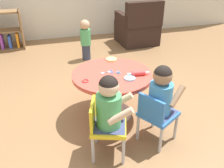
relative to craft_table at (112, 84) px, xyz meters
The scene contains 16 objects.
ground_plane 0.39m from the craft_table, ahead, with size 10.00×10.00×0.00m, color olive.
craft_table is the anchor object (origin of this frame).
child_chair_left 0.60m from the craft_table, 112.43° to the right, with size 0.38×0.38×0.54m.
seated_child_left 0.62m from the craft_table, 108.61° to the right, with size 0.41×0.37×0.51m.
child_chair_right 0.60m from the craft_table, 63.35° to the right, with size 0.41×0.41×0.54m.
seated_child_right 0.62m from the craft_table, 59.53° to the right, with size 0.43×0.41×0.51m.
armchair_dark 2.44m from the craft_table, 61.54° to the left, with size 0.75×0.76×0.85m.
toddler_standing 1.65m from the craft_table, 88.83° to the left, with size 0.17×0.17×0.67m.
rolling_pin 0.31m from the craft_table, 27.82° to the right, with size 0.23×0.06×0.05m.
craft_scissors 0.14m from the craft_table, 130.60° to the left, with size 0.14×0.08×0.01m.
playdough_blob_0 0.37m from the craft_table, 74.71° to the left, with size 0.13×0.13×0.02m, color #F2CC72.
playdough_blob_1 0.26m from the craft_table, 53.16° to the right, with size 0.11×0.11×0.02m, color #8CCCF2.
cookie_cutter_0 0.35m from the craft_table, 112.50° to the right, with size 0.05×0.05×0.01m, color #3F99D8.
cookie_cutter_1 0.34m from the craft_table, 161.78° to the right, with size 0.07×0.07×0.01m, color red.
cookie_cutter_2 0.20m from the craft_table, 139.00° to the right, with size 0.06×0.06×0.01m, color orange.
cookie_cutter_3 0.15m from the craft_table, 13.50° to the right, with size 0.05×0.05×0.01m, color #3F99D8.
Camera 1 is at (-0.64, -2.16, 1.64)m, focal length 38.85 mm.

